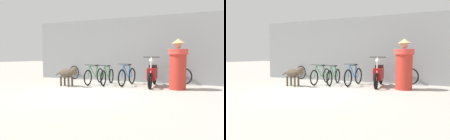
# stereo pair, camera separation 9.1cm
# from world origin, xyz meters

# --- Properties ---
(ground_plane) EXTENTS (60.00, 60.00, 0.00)m
(ground_plane) POSITION_xyz_m (0.00, 0.00, 0.00)
(ground_plane) COLOR #ADA89E
(shop_wall_back) EXTENTS (8.88, 0.20, 2.82)m
(shop_wall_back) POSITION_xyz_m (0.00, 3.43, 1.41)
(shop_wall_back) COLOR gray
(shop_wall_back) RESTS_ON ground
(bicycle_0) EXTENTS (0.46, 1.69, 0.80)m
(bicycle_0) POSITION_xyz_m (-0.65, 2.03, 0.33)
(bicycle_0) COLOR black
(bicycle_0) RESTS_ON ground
(bicycle_1) EXTENTS (0.46, 1.61, 0.79)m
(bicycle_1) POSITION_xyz_m (-0.08, 2.06, 0.32)
(bicycle_1) COLOR black
(bicycle_1) RESTS_ON ground
(bicycle_2) EXTENTS (0.46, 1.61, 0.85)m
(bicycle_2) POSITION_xyz_m (0.72, 2.18, 0.35)
(bicycle_2) COLOR black
(bicycle_2) RESTS_ON ground
(motorcycle) EXTENTS (0.58, 1.90, 1.11)m
(motorcycle) POSITION_xyz_m (1.70, 2.21, 0.45)
(motorcycle) COLOR black
(motorcycle) RESTS_ON ground
(stray_dog) EXTENTS (1.20, 0.50, 0.74)m
(stray_dog) POSITION_xyz_m (-1.20, 0.98, 0.50)
(stray_dog) COLOR #4C3F33
(stray_dog) RESTS_ON ground
(person_in_robes) EXTENTS (0.78, 0.78, 1.72)m
(person_in_robes) POSITION_xyz_m (2.65, 1.83, 0.84)
(person_in_robes) COLOR #B72D23
(person_in_robes) RESTS_ON ground
(spare_tire_left) EXTENTS (0.66, 0.25, 0.67)m
(spare_tire_left) POSITION_xyz_m (2.73, 3.18, 0.34)
(spare_tire_left) COLOR black
(spare_tire_left) RESTS_ON ground
(spare_tire_right) EXTENTS (0.64, 0.21, 0.66)m
(spare_tire_right) POSITION_xyz_m (-2.38, 3.19, 0.33)
(spare_tire_right) COLOR black
(spare_tire_right) RESTS_ON ground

